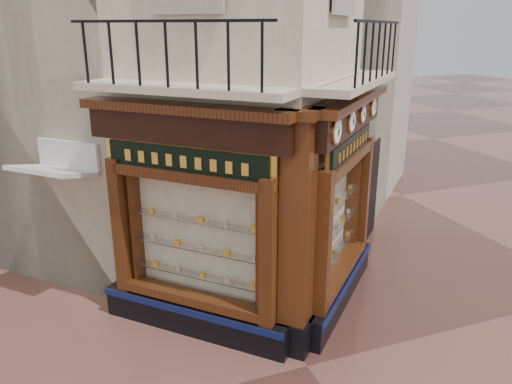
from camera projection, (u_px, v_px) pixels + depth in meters
name	position (u px, v px, depth m)	size (l,w,h in m)	color
ground	(307.00, 366.00, 7.84)	(80.00, 80.00, 0.00)	#492922
neighbour_left	(82.00, 10.00, 12.96)	(8.00, 8.00, 11.00)	#BBB3A3
neighbour_right	(259.00, 12.00, 14.61)	(8.00, 8.00, 11.00)	#BBB3A3
shopfront_left	(191.00, 226.00, 8.15)	(2.86, 2.86, 3.98)	black
shopfront_right	(342.00, 206.00, 9.08)	(2.86, 2.86, 3.98)	black
corner_pilaster	(297.00, 240.00, 7.68)	(0.85, 0.85, 3.98)	black
balcony	(274.00, 84.00, 7.84)	(5.94, 2.97, 1.03)	beige
clock_a	(336.00, 131.00, 7.31)	(0.32, 0.32, 0.41)	#D48B46
clock_b	(351.00, 121.00, 8.07)	(0.30, 0.30, 0.37)	#D48B46
clock_c	(362.00, 114.00, 8.75)	(0.26, 0.26, 0.32)	#D48B46
clock_d	(373.00, 107.00, 9.51)	(0.29, 0.29, 0.36)	#D48B46
awning	(69.00, 304.00, 9.60)	(1.39, 0.83, 0.08)	silver
signboard_left	(186.00, 161.00, 7.73)	(2.21, 2.21, 0.59)	#EEBC46
signboard_right	(350.00, 146.00, 8.70)	(1.95, 1.95, 0.52)	#EEBC46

